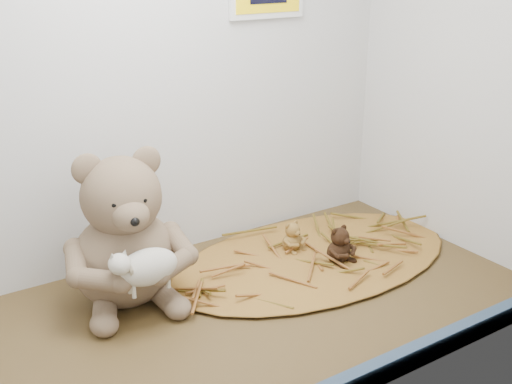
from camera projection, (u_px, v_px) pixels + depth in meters
alcove_shell at (186, 59)px, 106.08cm from camera, size 120.40×60.20×90.40cm
straw_bed at (314, 257)px, 136.64cm from camera, size 66.44×38.58×1.29cm
main_teddy at (123, 228)px, 116.29cm from camera, size 27.12×28.23×29.34cm
toy_lamb at (148, 267)px, 109.25cm from camera, size 13.94×8.51×9.01cm
mini_teddy_tan at (292, 235)px, 137.81cm from camera, size 6.17×6.42×6.59cm
mini_teddy_brown at (339, 243)px, 132.44cm from camera, size 7.41×7.70×7.92cm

